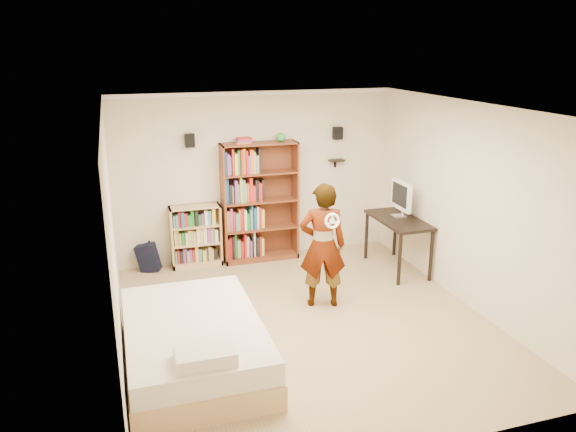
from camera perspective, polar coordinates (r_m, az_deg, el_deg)
name	(u,v)px	position (r m, az deg, el deg)	size (l,w,h in m)	color
ground	(307,322)	(7.27, 1.93, -10.75)	(4.50, 5.00, 0.01)	tan
room_shell	(308,188)	(6.63, 2.08, 2.83)	(4.52, 5.02, 2.71)	beige
crown_molding	(309,111)	(6.47, 2.17, 10.66)	(4.50, 5.00, 0.06)	white
speaker_left	(190,140)	(8.64, -9.95, 7.57)	(0.14, 0.12, 0.20)	black
speaker_right	(338,133)	(9.26, 5.08, 8.38)	(0.14, 0.12, 0.20)	black
wall_shelf	(337,160)	(9.34, 4.98, 5.66)	(0.25, 0.16, 0.03)	black
tall_bookshelf	(260,202)	(8.99, -2.87, 1.38)	(1.22, 0.35, 1.92)	maroon
low_bookshelf	(196,236)	(8.96, -9.34, -2.02)	(0.79, 0.30, 0.98)	#D7B874
computer_desk	(397,244)	(8.89, 11.04, -2.80)	(0.61, 1.21, 0.83)	black
imac	(400,199)	(8.80, 11.28, 1.70)	(0.11, 0.56, 0.56)	white
daybed	(194,337)	(6.34, -9.57, -12.04)	(1.46, 2.24, 0.66)	silver
person	(323,246)	(7.42, 3.53, -3.01)	(0.62, 0.41, 1.69)	black
wii_wheel	(332,221)	(7.00, 4.52, -0.50)	(0.20, 0.20, 0.04)	white
navy_bag	(148,257)	(8.98, -14.04, -4.08)	(0.33, 0.22, 0.45)	black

